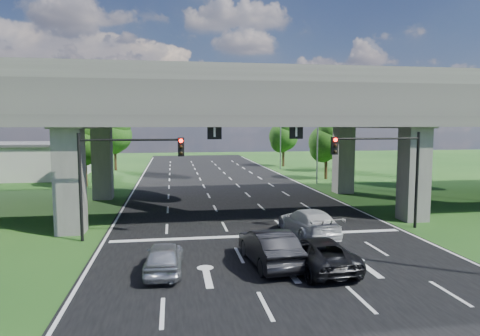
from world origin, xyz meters
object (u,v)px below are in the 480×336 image
object	(u,v)px
signal_right	(385,162)
signal_left	(121,166)
streetlight_beyond	(278,129)
car_trailing	(317,253)
car_dark	(269,247)
car_white	(308,223)
car_silver	(164,257)
streetlight_far	(314,130)

from	to	relation	value
signal_right	signal_left	world-z (taller)	same
streetlight_beyond	car_trailing	distance (m)	43.63
car_dark	car_white	world-z (taller)	car_dark
car_silver	car_trailing	size ratio (longest dim) A/B	0.79
signal_left	signal_right	bearing A→B (deg)	0.00
streetlight_beyond	car_white	size ratio (longest dim) A/B	1.85
signal_left	car_silver	xyz separation A→B (m)	(2.42, -5.90, -3.48)
streetlight_far	car_trailing	distance (m)	28.32
streetlight_beyond	car_silver	bearing A→B (deg)	-110.27
streetlight_far	car_dark	size ratio (longest dim) A/B	2.00
signal_right	car_trailing	bearing A→B (deg)	-135.47
signal_left	car_white	xyz separation A→B (m)	(10.54, -0.94, -3.37)
signal_left	car_silver	world-z (taller)	signal_left
streetlight_far	streetlight_beyond	distance (m)	16.00
streetlight_far	car_silver	bearing A→B (deg)	-120.84
signal_right	car_white	distance (m)	6.20
signal_left	streetlight_beyond	bearing A→B (deg)	63.57
streetlight_far	signal_left	bearing A→B (deg)	-131.78
streetlight_beyond	car_trailing	world-z (taller)	streetlight_beyond
car_silver	car_white	distance (m)	9.51
signal_right	car_trailing	world-z (taller)	signal_right
car_dark	streetlight_beyond	bearing A→B (deg)	-109.30
car_dark	car_trailing	xyz separation A→B (m)	(2.00, -0.83, -0.12)
car_dark	car_trailing	distance (m)	2.17
car_silver	car_dark	size ratio (longest dim) A/B	0.80
signal_left	car_trailing	distance (m)	11.69
car_silver	car_trailing	bearing A→B (deg)	179.20
car_dark	signal_right	bearing A→B (deg)	-151.60
car_trailing	streetlight_far	bearing A→B (deg)	-112.56
signal_right	car_dark	distance (m)	10.67
streetlight_far	car_white	xyz separation A→B (m)	(-7.39, -21.00, -5.03)
streetlight_far	car_silver	xyz separation A→B (m)	(-15.50, -25.96, -5.14)
streetlight_beyond	car_white	distance (m)	38.06
streetlight_far	car_dark	distance (m)	28.22
signal_left	car_dark	world-z (taller)	signal_left
car_dark	car_white	size ratio (longest dim) A/B	0.92
car_silver	car_trailing	world-z (taller)	car_trailing
streetlight_far	car_trailing	world-z (taller)	streetlight_far
car_trailing	signal_left	bearing A→B (deg)	-39.09
car_trailing	car_silver	bearing A→B (deg)	-8.31
signal_left	car_white	distance (m)	11.10
car_white	car_dark	bearing A→B (deg)	48.89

